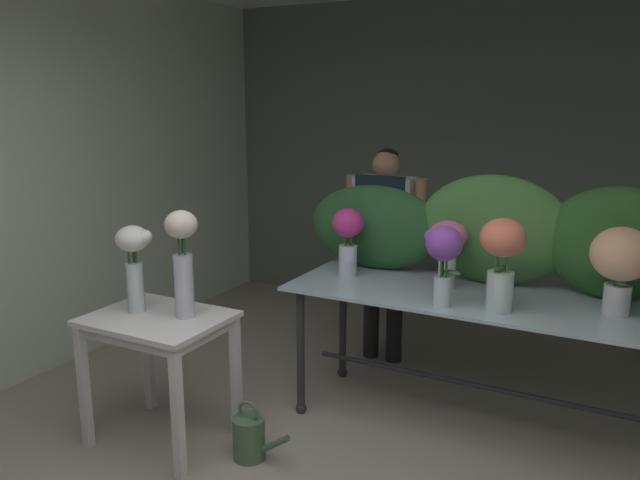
{
  "coord_description": "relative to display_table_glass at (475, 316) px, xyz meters",
  "views": [
    {
      "loc": [
        1.25,
        -1.6,
        1.94
      ],
      "look_at": [
        -0.31,
        1.36,
        1.19
      ],
      "focal_mm": 35.06,
      "sensor_mm": 36.0,
      "label": 1
    }
  ],
  "objects": [
    {
      "name": "vase_magenta_snapdragons",
      "position": [
        -0.83,
        0.02,
        0.38
      ],
      "size": [
        0.2,
        0.2,
        0.44
      ],
      "color": "silver",
      "rests_on": "display_table_glass"
    },
    {
      "name": "vase_cream_lisianthus_tall",
      "position": [
        -1.39,
        -0.89,
        0.37
      ],
      "size": [
        0.18,
        0.18,
        0.6
      ],
      "color": "silver",
      "rests_on": "side_table_white"
    },
    {
      "name": "vase_coral_peonies",
      "position": [
        0.18,
        -0.22,
        0.43
      ],
      "size": [
        0.24,
        0.24,
        0.5
      ],
      "color": "silver",
      "rests_on": "display_table_glass"
    },
    {
      "name": "wall_left",
      "position": [
        -3.01,
        0.11,
        0.7
      ],
      "size": [
        0.12,
        4.04,
        2.83
      ],
      "primitive_type": "cube",
      "color": "silver",
      "rests_on": "ground"
    },
    {
      "name": "display_table_glass",
      "position": [
        0.0,
        0.0,
        0.0
      ],
      "size": [
        2.19,
        0.8,
        0.85
      ],
      "color": "#ABC2D2",
      "rests_on": "ground"
    },
    {
      "name": "vase_rosy_dahlias",
      "position": [
        -0.2,
        0.05,
        0.4
      ],
      "size": [
        0.24,
        0.23,
        0.41
      ],
      "color": "silver",
      "rests_on": "display_table_glass"
    },
    {
      "name": "ground_plane",
      "position": [
        -0.45,
        0.11,
        -0.71
      ],
      "size": [
        8.63,
        8.63,
        0.0
      ],
      "primitive_type": "plane",
      "color": "#9E9384"
    },
    {
      "name": "foliage_backdrop",
      "position": [
        0.0,
        0.28,
        0.44
      ],
      "size": [
        2.31,
        0.27,
        0.67
      ],
      "color": "#28562D",
      "rests_on": "display_table_glass"
    },
    {
      "name": "wall_back",
      "position": [
        -0.45,
        2.07,
        0.7
      ],
      "size": [
        5.12,
        0.12,
        2.83
      ],
      "primitive_type": "cube",
      "color": "slate",
      "rests_on": "ground"
    },
    {
      "name": "vase_peach_hydrangea",
      "position": [
        0.72,
        0.01,
        0.42
      ],
      "size": [
        0.31,
        0.31,
        0.47
      ],
      "color": "silver",
      "rests_on": "display_table_glass"
    },
    {
      "name": "vase_white_roses_tall",
      "position": [
        -1.69,
        -0.95,
        0.36
      ],
      "size": [
        0.21,
        0.19,
        0.5
      ],
      "color": "silver",
      "rests_on": "side_table_white"
    },
    {
      "name": "side_table_white",
      "position": [
        -1.54,
        -0.95,
        -0.06
      ],
      "size": [
        0.76,
        0.59,
        0.76
      ],
      "color": "white",
      "rests_on": "ground"
    },
    {
      "name": "vase_violet_roses",
      "position": [
        -0.12,
        -0.28,
        0.42
      ],
      "size": [
        0.22,
        0.2,
        0.45
      ],
      "color": "silver",
      "rests_on": "display_table_glass"
    },
    {
      "name": "florist",
      "position": [
        -0.87,
        0.73,
        0.28
      ],
      "size": [
        0.62,
        0.24,
        1.6
      ],
      "color": "#232328",
      "rests_on": "ground"
    },
    {
      "name": "watering_can",
      "position": [
        -0.99,
        -0.88,
        -0.59
      ],
      "size": [
        0.35,
        0.18,
        0.34
      ],
      "color": "#4C704C",
      "rests_on": "ground"
    }
  ]
}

